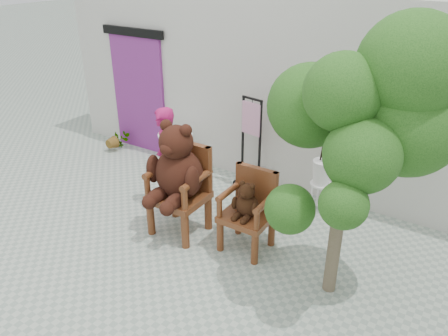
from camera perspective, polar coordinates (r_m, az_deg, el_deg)
name	(u,v)px	position (r m, az deg, el deg)	size (l,w,h in m)	color
ground_plane	(186,270)	(5.54, -5.02, -13.15)	(60.00, 60.00, 0.00)	#98A392
back_wall	(298,91)	(7.26, 9.63, 9.85)	(9.00, 1.00, 3.00)	beige
doorway	(139,91)	(8.53, -11.06, 9.85)	(1.40, 0.11, 2.33)	#772777
chair_big	(178,173)	(5.78, -6.03, -0.66)	(0.80, 0.85, 1.62)	#502611
chair_small	(249,205)	(5.59, 3.28, -4.88)	(0.61, 0.56, 1.08)	#502611
person	(171,159)	(6.48, -6.90, 1.17)	(0.57, 0.37, 1.56)	#A41455
cafe_table	(176,148)	(7.70, -6.30, 2.63)	(0.60, 0.60, 0.70)	white
display_stand	(251,153)	(7.11, 3.50, 1.94)	(0.51, 0.43, 1.51)	black
stool_bucket	(322,172)	(6.52, 12.73, -0.47)	(0.32, 0.32, 1.45)	white
tree	(382,109)	(4.44, 19.89, 7.21)	(1.98, 1.64, 3.10)	#4E412F
potted_plant	(117,140)	(8.86, -13.81, 3.62)	(0.38, 0.33, 0.42)	#163E11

